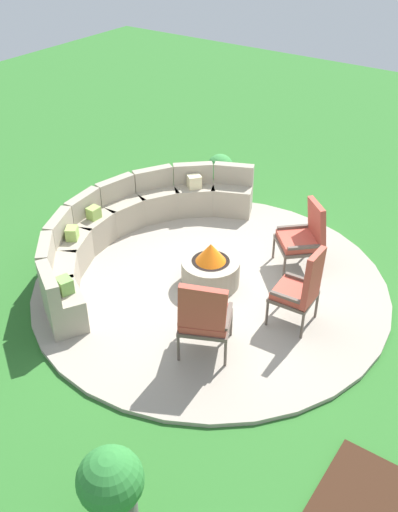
{
  "coord_description": "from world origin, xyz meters",
  "views": [
    {
      "loc": [
        -5.49,
        -3.62,
        4.99
      ],
      "look_at": [
        0.0,
        0.2,
        0.45
      ],
      "focal_mm": 39.88,
      "sensor_mm": 36.0,
      "label": 1
    }
  ],
  "objects_px": {
    "fire_pit": "(211,268)",
    "lounge_chair_front_left": "(204,317)",
    "lounge_chair_back_left": "(305,235)",
    "potted_plant_2": "(220,170)",
    "curved_stone_bench": "(128,227)",
    "lounge_chair_front_right": "(302,288)",
    "potted_plant_0": "(111,486)"
  },
  "relations": [
    {
      "from": "fire_pit",
      "to": "lounge_chair_front_left",
      "type": "xyz_separation_m",
      "value": [
        -1.24,
        -0.74,
        0.32
      ]
    },
    {
      "from": "fire_pit",
      "to": "lounge_chair_back_left",
      "type": "distance_m",
      "value": 1.46
    },
    {
      "from": "fire_pit",
      "to": "potted_plant_2",
      "type": "bearing_deg",
      "value": 30.6
    },
    {
      "from": "lounge_chair_front_left",
      "to": "potted_plant_2",
      "type": "distance_m",
      "value": 4.55
    },
    {
      "from": "fire_pit",
      "to": "lounge_chair_back_left",
      "type": "bearing_deg",
      "value": -38.72
    },
    {
      "from": "curved_stone_bench",
      "to": "fire_pit",
      "type": "bearing_deg",
      "value": -93.33
    },
    {
      "from": "potted_plant_2",
      "to": "lounge_chair_front_right",
      "type": "bearing_deg",
      "value": -132.4
    },
    {
      "from": "lounge_chair_front_left",
      "to": "lounge_chair_back_left",
      "type": "relative_size",
      "value": 1.07
    },
    {
      "from": "fire_pit",
      "to": "lounge_chair_front_right",
      "type": "distance_m",
      "value": 1.47
    },
    {
      "from": "fire_pit",
      "to": "curved_stone_bench",
      "type": "distance_m",
      "value": 1.62
    },
    {
      "from": "lounge_chair_back_left",
      "to": "fire_pit",
      "type": "bearing_deg",
      "value": 97.85
    },
    {
      "from": "lounge_chair_back_left",
      "to": "potted_plant_0",
      "type": "relative_size",
      "value": 1.25
    },
    {
      "from": "potted_plant_2",
      "to": "potted_plant_0",
      "type": "bearing_deg",
      "value": -155.15
    },
    {
      "from": "lounge_chair_front_right",
      "to": "potted_plant_0",
      "type": "distance_m",
      "value": 3.39
    },
    {
      "from": "curved_stone_bench",
      "to": "potted_plant_2",
      "type": "relative_size",
      "value": 6.59
    },
    {
      "from": "lounge_chair_back_left",
      "to": "potted_plant_2",
      "type": "height_order",
      "value": "lounge_chair_back_left"
    },
    {
      "from": "potted_plant_0",
      "to": "potted_plant_2",
      "type": "distance_m",
      "value": 6.76
    },
    {
      "from": "curved_stone_bench",
      "to": "potted_plant_0",
      "type": "distance_m",
      "value": 4.57
    },
    {
      "from": "fire_pit",
      "to": "potted_plant_0",
      "type": "bearing_deg",
      "value": -159.98
    },
    {
      "from": "fire_pit",
      "to": "curved_stone_bench",
      "type": "bearing_deg",
      "value": 86.67
    },
    {
      "from": "lounge_chair_front_right",
      "to": "potted_plant_2",
      "type": "distance_m",
      "value": 4.08
    },
    {
      "from": "potted_plant_0",
      "to": "curved_stone_bench",
      "type": "bearing_deg",
      "value": 38.95
    },
    {
      "from": "lounge_chair_back_left",
      "to": "potted_plant_0",
      "type": "height_order",
      "value": "lounge_chair_back_left"
    },
    {
      "from": "potted_plant_0",
      "to": "potted_plant_2",
      "type": "height_order",
      "value": "potted_plant_0"
    },
    {
      "from": "lounge_chair_front_right",
      "to": "potted_plant_2",
      "type": "relative_size",
      "value": 1.72
    },
    {
      "from": "potted_plant_2",
      "to": "curved_stone_bench",
      "type": "bearing_deg",
      "value": 179.28
    },
    {
      "from": "lounge_chair_front_right",
      "to": "lounge_chair_back_left",
      "type": "bearing_deg",
      "value": 20.45
    },
    {
      "from": "curved_stone_bench",
      "to": "potted_plant_2",
      "type": "xyz_separation_m",
      "value": [
        2.58,
        -0.03,
        -0.03
      ]
    },
    {
      "from": "fire_pit",
      "to": "potted_plant_0",
      "type": "height_order",
      "value": "potted_plant_0"
    },
    {
      "from": "fire_pit",
      "to": "curved_stone_bench",
      "type": "height_order",
      "value": "curved_stone_bench"
    },
    {
      "from": "potted_plant_0",
      "to": "lounge_chair_back_left",
      "type": "bearing_deg",
      "value": 4.56
    },
    {
      "from": "lounge_chair_front_left",
      "to": "curved_stone_bench",
      "type": "bearing_deg",
      "value": 125.28
    }
  ]
}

